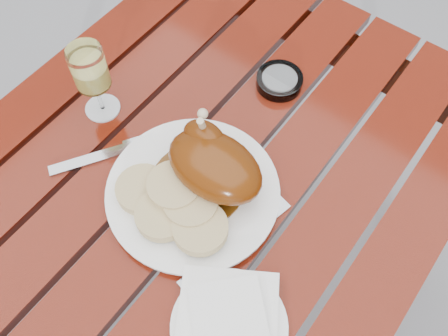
# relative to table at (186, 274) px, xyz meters

# --- Properties ---
(ground) EXTENTS (60.00, 60.00, 0.00)m
(ground) POSITION_rel_table_xyz_m (0.00, 0.00, -0.38)
(ground) COLOR slate
(ground) RESTS_ON ground
(table) EXTENTS (0.80, 1.20, 0.75)m
(table) POSITION_rel_table_xyz_m (0.00, 0.00, 0.00)
(table) COLOR maroon
(table) RESTS_ON ground
(dinner_plate) EXTENTS (0.32, 0.32, 0.02)m
(dinner_plate) POSITION_rel_table_xyz_m (0.02, 0.03, 0.38)
(dinner_plate) COLOR white
(dinner_plate) RESTS_ON table
(roast_duck) EXTENTS (0.18, 0.16, 0.12)m
(roast_duck) POSITION_rel_table_xyz_m (0.03, 0.07, 0.44)
(roast_duck) COLOR #532C09
(roast_duck) RESTS_ON dinner_plate
(bread_dumplings) EXTENTS (0.21, 0.13, 0.04)m
(bread_dumplings) POSITION_rel_table_xyz_m (0.02, -0.01, 0.41)
(bread_dumplings) COLOR tan
(bread_dumplings) RESTS_ON dinner_plate
(wine_glass) EXTENTS (0.08, 0.08, 0.15)m
(wine_glass) POSITION_rel_table_xyz_m (-0.23, 0.07, 0.45)
(wine_glass) COLOR #F5ED6F
(wine_glass) RESTS_ON table
(side_plate) EXTENTS (0.22, 0.22, 0.01)m
(side_plate) POSITION_rel_table_xyz_m (0.20, -0.11, 0.38)
(side_plate) COLOR white
(side_plate) RESTS_ON table
(napkin) EXTENTS (0.19, 0.19, 0.01)m
(napkin) POSITION_rel_table_xyz_m (0.19, -0.10, 0.40)
(napkin) COLOR white
(napkin) RESTS_ON side_plate
(ashtray) EXTENTS (0.11, 0.11, 0.02)m
(ashtray) POSITION_rel_table_xyz_m (0.00, 0.32, 0.39)
(ashtray) COLOR #B2B7BC
(ashtray) RESTS_ON table
(fork) EXTENTS (0.11, 0.15, 0.01)m
(fork) POSITION_rel_table_xyz_m (-0.16, -0.01, 0.38)
(fork) COLOR gray
(fork) RESTS_ON table
(knife) EXTENTS (0.06, 0.19, 0.01)m
(knife) POSITION_rel_table_xyz_m (0.12, -0.01, 0.38)
(knife) COLOR gray
(knife) RESTS_ON table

